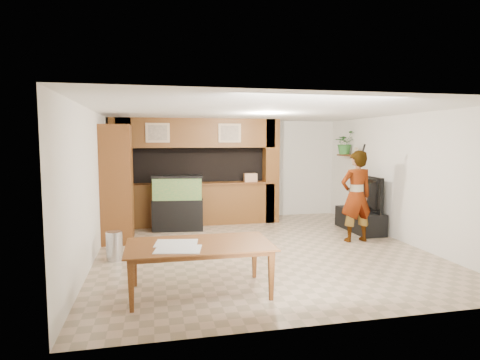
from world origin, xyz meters
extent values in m
plane|color=tan|center=(0.00, 0.00, 0.00)|extent=(6.50, 6.50, 0.00)
plane|color=white|center=(0.00, 0.00, 2.60)|extent=(6.50, 6.50, 0.00)
plane|color=silver|center=(0.00, 3.25, 1.30)|extent=(6.00, 0.00, 6.00)
plane|color=silver|center=(-3.00, 0.00, 1.30)|extent=(0.00, 6.50, 6.50)
plane|color=silver|center=(3.00, 0.00, 1.30)|extent=(0.00, 6.50, 6.50)
cube|color=brown|center=(-0.90, 2.45, 0.50)|extent=(3.80, 0.35, 1.00)
cube|color=brown|center=(-0.90, 2.45, 1.02)|extent=(3.80, 0.43, 0.04)
cube|color=brown|center=(-0.90, 2.45, 2.25)|extent=(3.80, 0.35, 0.70)
cube|color=brown|center=(-2.70, 2.45, 1.30)|extent=(0.50, 0.35, 2.60)
cube|color=brown|center=(0.95, 2.45, 1.30)|extent=(0.35, 0.35, 2.60)
cube|color=black|center=(-0.90, 3.00, 1.45)|extent=(4.20, 0.45, 0.85)
cube|color=tan|center=(-1.85, 2.26, 2.25)|extent=(0.55, 0.03, 0.45)
cube|color=tan|center=(-1.85, 2.24, 2.25)|extent=(0.43, 0.01, 0.35)
cube|color=tan|center=(-0.15, 2.26, 2.25)|extent=(0.55, 0.03, 0.45)
cube|color=tan|center=(-0.15, 2.24, 2.25)|extent=(0.43, 0.01, 0.35)
cylinder|color=black|center=(-2.97, 1.00, 1.90)|extent=(0.04, 0.25, 0.25)
cylinder|color=white|center=(-2.94, 1.00, 1.90)|extent=(0.01, 0.21, 0.21)
cube|color=brown|center=(2.85, 1.95, 1.70)|extent=(0.25, 0.90, 0.04)
cube|color=brown|center=(-2.70, 1.25, 1.19)|extent=(0.60, 0.98, 2.39)
cylinder|color=#B2B2B7|center=(-2.66, -0.19, 0.25)|extent=(0.28, 0.28, 0.51)
cube|color=black|center=(-1.43, 1.95, 0.36)|extent=(1.15, 0.43, 0.72)
cube|color=#2F753D|center=(-1.43, 1.95, 0.97)|extent=(1.10, 0.40, 0.50)
cube|color=black|center=(-1.43, 1.95, 1.25)|extent=(1.15, 0.43, 0.06)
cube|color=black|center=(2.65, 0.99, 0.24)|extent=(0.53, 1.45, 0.48)
imported|color=black|center=(2.65, 0.99, 0.88)|extent=(0.23, 1.38, 0.79)
cube|color=tan|center=(2.85, 1.61, 1.81)|extent=(0.03, 0.14, 0.18)
imported|color=#2D6829|center=(2.82, 2.16, 2.01)|extent=(0.66, 0.62, 0.59)
imported|color=#A08257|center=(2.08, 0.14, 0.94)|extent=(0.70, 0.48, 1.87)
cylinder|color=black|center=(2.13, -0.02, 1.92)|extent=(0.04, 0.11, 0.17)
imported|color=brown|center=(-1.38, -2.03, 0.34)|extent=(1.95, 1.09, 0.69)
cube|color=silver|center=(-1.69, -2.24, 0.69)|extent=(0.65, 0.53, 0.01)
cube|color=silver|center=(-1.69, -1.92, 0.69)|extent=(0.62, 0.49, 0.01)
cube|color=tan|center=(0.41, 2.45, 1.15)|extent=(0.32, 0.22, 0.21)
camera|label=1|loc=(-1.98, -7.28, 2.07)|focal=30.00mm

